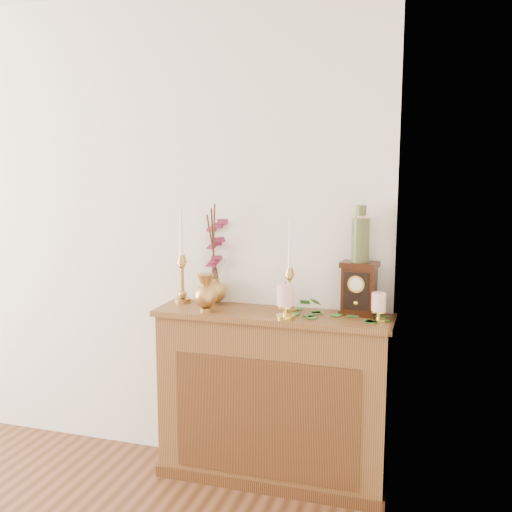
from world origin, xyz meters
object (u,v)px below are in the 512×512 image
(candlestick_center, at_px, (289,282))
(ceramic_vase, at_px, (360,237))
(bud_vase, at_px, (206,293))
(ginger_jar, at_px, (216,258))
(candlestick_left, at_px, (182,271))
(mantel_clock, at_px, (359,289))

(candlestick_center, xyz_separation_m, ceramic_vase, (0.35, 0.06, 0.24))
(bud_vase, bearing_deg, candlestick_center, 17.64)
(ginger_jar, height_order, ceramic_vase, ceramic_vase)
(candlestick_left, relative_size, mantel_clock, 1.99)
(candlestick_left, bearing_deg, bud_vase, -38.88)
(candlestick_left, xyz_separation_m, candlestick_center, (0.62, -0.03, -0.02))
(ginger_jar, height_order, mantel_clock, ginger_jar)
(candlestick_left, height_order, bud_vase, candlestick_left)
(mantel_clock, xyz_separation_m, ceramic_vase, (0.00, 0.00, 0.27))
(candlestick_center, distance_m, mantel_clock, 0.35)
(candlestick_center, bearing_deg, mantel_clock, 9.16)
(candlestick_center, xyz_separation_m, mantel_clock, (0.35, 0.06, -0.02))
(candlestick_center, xyz_separation_m, ginger_jar, (-0.44, 0.08, 0.09))
(candlestick_left, height_order, candlestick_center, candlestick_left)
(bud_vase, bearing_deg, candlestick_left, 141.12)
(candlestick_left, bearing_deg, candlestick_center, -3.16)
(ceramic_vase, bearing_deg, mantel_clock, -97.31)
(candlestick_left, relative_size, candlestick_center, 1.14)
(candlestick_center, relative_size, ginger_jar, 0.86)
(bud_vase, height_order, ginger_jar, ginger_jar)
(ginger_jar, distance_m, mantel_clock, 0.80)
(candlestick_center, height_order, ceramic_vase, ceramic_vase)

